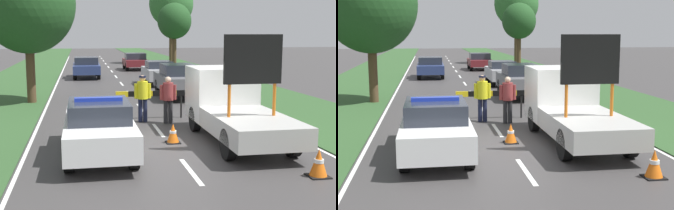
# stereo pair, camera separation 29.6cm
# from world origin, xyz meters

# --- Properties ---
(ground_plane) EXTENTS (160.00, 160.00, 0.00)m
(ground_plane) POSITION_xyz_m (0.00, 0.00, 0.00)
(ground_plane) COLOR #3D3A3A
(lane_markings) EXTENTS (8.23, 69.51, 0.01)m
(lane_markings) POSITION_xyz_m (0.00, 16.35, 0.00)
(lane_markings) COLOR silver
(lane_markings) RESTS_ON ground
(grass_verge_left) EXTENTS (4.89, 120.00, 0.03)m
(grass_verge_left) POSITION_xyz_m (-6.61, 20.00, 0.01)
(grass_verge_left) COLOR #2D5128
(grass_verge_left) RESTS_ON ground
(grass_verge_right) EXTENTS (4.89, 120.00, 0.03)m
(grass_verge_right) POSITION_xyz_m (6.61, 20.00, 0.01)
(grass_verge_right) COLOR #2D5128
(grass_verge_right) RESTS_ON ground
(police_car) EXTENTS (1.79, 4.83, 1.59)m
(police_car) POSITION_xyz_m (-2.08, -0.86, 0.77)
(police_car) COLOR white
(police_car) RESTS_ON ground
(work_truck) EXTENTS (2.02, 5.77, 3.23)m
(work_truck) POSITION_xyz_m (2.08, 0.52, 1.06)
(work_truck) COLOR white
(work_truck) RESTS_ON ground
(road_barrier) EXTENTS (2.80, 0.08, 1.07)m
(road_barrier) POSITION_xyz_m (0.13, 4.17, 0.89)
(road_barrier) COLOR black
(road_barrier) RESTS_ON ground
(police_officer) EXTENTS (0.62, 0.39, 1.72)m
(police_officer) POSITION_xyz_m (-0.32, 3.62, 1.03)
(police_officer) COLOR #191E38
(police_officer) RESTS_ON ground
(pedestrian_civilian) EXTENTS (0.61, 0.39, 1.70)m
(pedestrian_civilian) POSITION_xyz_m (0.55, 3.17, 1.00)
(pedestrian_civilian) COLOR #232326
(pedestrian_civilian) RESTS_ON ground
(traffic_cone_near_police) EXTENTS (0.42, 0.42, 0.59)m
(traffic_cone_near_police) POSITION_xyz_m (0.14, 0.15, 0.29)
(traffic_cone_near_police) COLOR black
(traffic_cone_near_police) RESTS_ON ground
(traffic_cone_centre_front) EXTENTS (0.48, 0.48, 0.66)m
(traffic_cone_centre_front) POSITION_xyz_m (2.36, 4.66, 0.33)
(traffic_cone_centre_front) COLOR black
(traffic_cone_centre_front) RESTS_ON ground
(traffic_cone_near_truck) EXTENTS (0.48, 0.48, 0.66)m
(traffic_cone_near_truck) POSITION_xyz_m (2.78, -3.71, 0.33)
(traffic_cone_near_truck) COLOR black
(traffic_cone_near_truck) RESTS_ON ground
(queued_car_suv_grey) EXTENTS (1.79, 4.55, 1.69)m
(queued_car_suv_grey) POSITION_xyz_m (2.29, 9.85, 0.88)
(queued_car_suv_grey) COLOR slate
(queued_car_suv_grey) RESTS_ON ground
(queued_car_sedan_silver) EXTENTS (1.72, 3.90, 1.49)m
(queued_car_sedan_silver) POSITION_xyz_m (2.25, 15.53, 0.79)
(queued_car_sedan_silver) COLOR #B2B2B7
(queued_car_sedan_silver) RESTS_ON ground
(queued_car_hatch_blue) EXTENTS (1.86, 4.43, 1.50)m
(queued_car_hatch_blue) POSITION_xyz_m (-2.14, 20.83, 0.79)
(queued_car_hatch_blue) COLOR navy
(queued_car_hatch_blue) RESTS_ON ground
(queued_car_wagon_maroon) EXTENTS (1.92, 3.99, 1.46)m
(queued_car_wagon_maroon) POSITION_xyz_m (2.13, 27.33, 0.76)
(queued_car_wagon_maroon) COLOR maroon
(queued_car_wagon_maroon) RESTS_ON ground
(roadside_tree_near_left) EXTENTS (2.92, 2.92, 5.73)m
(roadside_tree_near_left) POSITION_xyz_m (5.45, 26.53, 4.16)
(roadside_tree_near_left) COLOR #4C3823
(roadside_tree_near_left) RESTS_ON ground
(roadside_tree_near_right) EXTENTS (4.30, 4.30, 6.81)m
(roadside_tree_near_right) POSITION_xyz_m (-4.81, 9.11, 4.54)
(roadside_tree_near_right) COLOR #4C3823
(roadside_tree_near_right) RESTS_ON ground
(roadside_tree_mid_left) EXTENTS (4.54, 4.54, 8.49)m
(roadside_tree_mid_left) POSITION_xyz_m (6.76, 34.80, 6.07)
(roadside_tree_mid_left) COLOR #4C3823
(roadside_tree_mid_left) RESTS_ON ground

